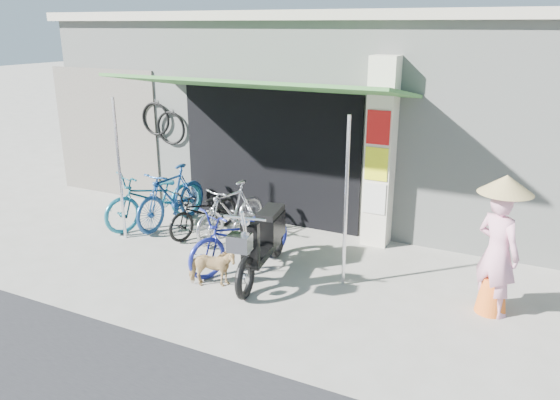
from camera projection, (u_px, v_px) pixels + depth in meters
The scene contains 13 objects.
ground at pixel (260, 293), 7.31m from camera, with size 80.00×80.00×0.00m, color #9F9B8F.
bicycle_shop at pixel (379, 107), 11.08m from camera, with size 12.30×5.30×3.66m.
shop_pillar at pixel (381, 154), 8.57m from camera, with size 0.42×0.44×3.00m.
awning at pixel (257, 88), 8.31m from camera, with size 4.60×1.88×2.72m.
neighbour_left at pixel (107, 133), 11.24m from camera, with size 2.60×0.06×2.60m, color #6B665B.
bike_teal at pixel (155, 198), 9.66m from camera, with size 0.68×1.95×1.02m, color #1A6479.
bike_blue at pixel (172, 196), 9.67m from camera, with size 0.50×1.76×1.06m, color navy.
bike_black at pixel (204, 212), 9.29m from camera, with size 0.53×1.51×0.79m, color black.
bike_silver at pixel (231, 211), 9.06m from camera, with size 0.45×1.59×0.95m, color #B8B8BD.
bike_navy at pixel (241, 237), 7.97m from camera, with size 0.63×1.82×0.96m, color navy.
street_dog at pixel (212, 268), 7.42m from camera, with size 0.30×0.67×0.57m, color tan.
moped at pixel (263, 241), 7.72m from camera, with size 0.64×1.97×1.12m.
nun at pixel (498, 247), 6.58m from camera, with size 0.70×0.64×1.78m.
Camera 1 is at (3.18, -5.76, 3.44)m, focal length 35.00 mm.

